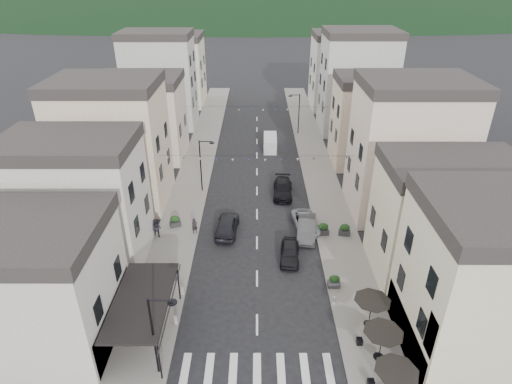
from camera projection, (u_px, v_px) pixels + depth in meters
sidewalk_left at (197, 168)px, 52.98m from camera, size 4.00×76.00×0.12m
sidewalk_right at (317, 168)px, 52.96m from camera, size 4.00×76.00×0.12m
hill_backdrop at (257, 0)px, 289.09m from camera, size 640.00×360.00×70.00m
boutique_building at (15, 290)px, 27.34m from camera, size 12.00×8.00×8.00m
bistro_building at (496, 289)px, 25.94m from camera, size 10.00×8.00×10.00m
boutique_awning at (146, 301)px, 27.75m from camera, size 3.77×7.50×3.28m
buildings_row_left at (145, 106)px, 55.19m from camera, size 10.20×54.16×14.00m
buildings_row_right at (371, 108)px, 54.03m from camera, size 10.20×54.16×14.50m
cafe_terrace at (383, 336)px, 26.15m from camera, size 2.50×8.10×2.53m
streetlamp_left_near at (157, 329)px, 24.82m from camera, size 1.70×0.56×6.00m
streetlamp_left_far at (203, 161)px, 45.97m from camera, size 1.70×0.56×6.00m
streetlamp_right_far at (297, 110)px, 61.81m from camera, size 1.70×0.56×6.00m
bollards at (257, 326)px, 29.45m from camera, size 11.66×10.26×0.60m
bunting_near at (257, 159)px, 41.51m from camera, size 19.00×0.28×0.62m
bunting_far at (257, 109)px, 55.61m from camera, size 19.00×0.28×0.62m
parked_car_a at (290, 252)px, 36.47m from camera, size 1.93×4.13×1.37m
parked_car_b at (307, 228)px, 39.63m from camera, size 2.21×4.84×1.54m
parked_car_c at (305, 222)px, 40.74m from camera, size 2.66×4.83×1.28m
parked_car_d at (283, 189)px, 46.59m from camera, size 2.25×5.07×1.44m
parked_car_e at (227, 225)px, 40.01m from camera, size 2.31×4.94×1.64m
delivery_van at (270, 142)px, 57.91m from camera, size 1.82×4.42×2.10m
pedestrian_a at (195, 226)px, 39.72m from camera, size 0.68×0.61×1.56m
pedestrian_b at (156, 228)px, 39.03m from camera, size 1.03×0.86×1.90m
planter_la at (171, 272)px, 34.17m from camera, size 1.19×0.93×1.17m
planter_lb at (175, 221)px, 40.86m from camera, size 1.16×0.91×1.15m
planter_ra at (334, 281)px, 33.19m from camera, size 0.97×0.54×1.08m
planter_rb at (345, 230)px, 39.54m from camera, size 1.11×0.71×1.16m
planter_rc at (323, 229)px, 39.63m from camera, size 1.10×0.65×1.19m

